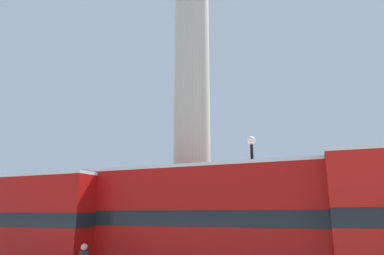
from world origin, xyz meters
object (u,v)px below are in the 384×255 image
(street_lamp, at_px, (254,195))
(bus_c, at_px, (213,219))
(equestrian_statue, at_px, (74,226))
(bus_b, at_px, (1,220))
(monument_column, at_px, (192,98))

(street_lamp, bearing_deg, bus_c, -105.16)
(bus_c, xyz_separation_m, equestrian_statue, (-14.82, 11.04, -0.79))
(street_lamp, bearing_deg, bus_b, -159.60)
(monument_column, xyz_separation_m, bus_b, (-7.11, -5.76, -6.85))
(equestrian_statue, height_order, street_lamp, street_lamp)
(monument_column, relative_size, bus_b, 2.12)
(bus_c, relative_size, street_lamp, 1.83)
(bus_b, height_order, equestrian_statue, equestrian_statue)
(bus_b, relative_size, equestrian_statue, 1.89)
(bus_b, bearing_deg, bus_c, 6.19)
(equestrian_statue, bearing_deg, street_lamp, 5.04)
(monument_column, xyz_separation_m, bus_c, (2.71, -5.24, -6.76))
(monument_column, distance_m, equestrian_statue, 15.41)
(bus_b, bearing_deg, monument_column, 42.21)
(monument_column, relative_size, street_lamp, 3.69)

